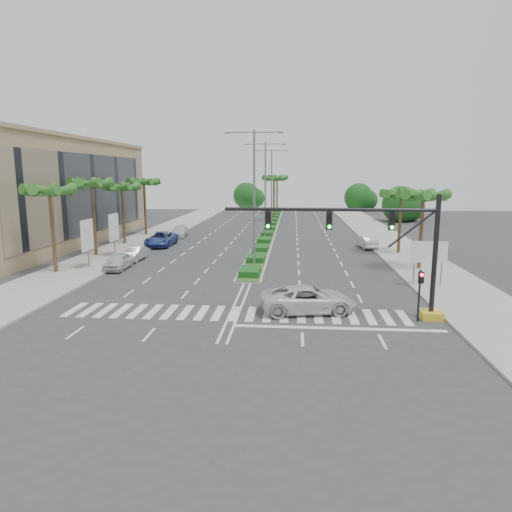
% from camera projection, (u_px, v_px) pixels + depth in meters
% --- Properties ---
extents(ground, '(160.00, 160.00, 0.00)m').
position_uv_depth(ground, '(235.00, 314.00, 27.44)').
color(ground, '#333335').
rests_on(ground, ground).
extents(footpath_right, '(6.00, 120.00, 0.15)m').
position_uv_depth(footpath_right, '(410.00, 257.00, 45.82)').
color(footpath_right, gray).
rests_on(footpath_right, ground).
extents(footpath_left, '(6.00, 120.00, 0.15)m').
position_uv_depth(footpath_left, '(116.00, 252.00, 48.25)').
color(footpath_left, gray).
rests_on(footpath_left, ground).
extents(median, '(2.20, 75.00, 0.20)m').
position_uv_depth(median, '(271.00, 227.00, 71.55)').
color(median, gray).
rests_on(median, ground).
extents(median_grass, '(1.80, 75.00, 0.04)m').
position_uv_depth(median_grass, '(271.00, 226.00, 71.53)').
color(median_grass, '#31561D').
rests_on(median_grass, median).
extents(building, '(12.00, 36.00, 12.00)m').
position_uv_depth(building, '(44.00, 193.00, 53.94)').
color(building, tan).
rests_on(building, ground).
extents(signal_gantry, '(12.60, 1.20, 7.20)m').
position_uv_depth(signal_gantry, '(395.00, 260.00, 26.08)').
color(signal_gantry, gold).
rests_on(signal_gantry, ground).
extents(pedestrian_signal, '(0.28, 0.36, 3.00)m').
position_uv_depth(pedestrian_signal, '(420.00, 287.00, 25.56)').
color(pedestrian_signal, black).
rests_on(pedestrian_signal, ground).
extents(direction_sign, '(2.70, 0.11, 3.40)m').
position_uv_depth(direction_sign, '(429.00, 254.00, 33.76)').
color(direction_sign, slate).
rests_on(direction_sign, ground).
extents(billboard_near, '(0.18, 2.10, 4.35)m').
position_uv_depth(billboard_near, '(87.00, 236.00, 39.84)').
color(billboard_near, slate).
rests_on(billboard_near, ground).
extents(billboard_far, '(0.18, 2.10, 4.35)m').
position_uv_depth(billboard_far, '(114.00, 228.00, 45.72)').
color(billboard_far, slate).
rests_on(billboard_far, ground).
extents(palm_left_near, '(4.57, 4.68, 7.55)m').
position_uv_depth(palm_left_near, '(50.00, 194.00, 37.37)').
color(palm_left_near, brown).
rests_on(palm_left_near, ground).
extents(palm_left_mid, '(4.57, 4.68, 7.95)m').
position_uv_depth(palm_left_mid, '(92.00, 186.00, 45.15)').
color(palm_left_mid, brown).
rests_on(palm_left_mid, ground).
extents(palm_left_far, '(4.57, 4.68, 7.35)m').
position_uv_depth(palm_left_far, '(122.00, 189.00, 53.10)').
color(palm_left_far, brown).
rests_on(palm_left_far, ground).
extents(palm_left_end, '(4.57, 4.68, 7.75)m').
position_uv_depth(palm_left_end, '(144.00, 184.00, 60.87)').
color(palm_left_end, brown).
rests_on(palm_left_end, ground).
extents(palm_right_near, '(4.57, 4.68, 7.05)m').
position_uv_depth(palm_right_near, '(423.00, 199.00, 38.90)').
color(palm_right_near, brown).
rests_on(palm_right_near, ground).
extents(palm_right_far, '(4.57, 4.68, 6.75)m').
position_uv_depth(palm_right_far, '(401.00, 197.00, 46.80)').
color(palm_right_far, brown).
rests_on(palm_right_far, ground).
extents(palm_median_a, '(4.57, 4.68, 8.05)m').
position_uv_depth(palm_median_a, '(274.00, 180.00, 80.09)').
color(palm_median_a, brown).
rests_on(palm_median_a, ground).
extents(palm_median_b, '(4.57, 4.68, 8.05)m').
position_uv_depth(palm_median_b, '(277.00, 179.00, 94.80)').
color(palm_median_b, brown).
rests_on(palm_median_b, ground).
extents(streetlight_near, '(5.10, 0.25, 12.00)m').
position_uv_depth(streetlight_near, '(254.00, 191.00, 39.95)').
color(streetlight_near, slate).
rests_on(streetlight_near, ground).
extents(streetlight_mid, '(5.10, 0.25, 12.00)m').
position_uv_depth(streetlight_mid, '(265.00, 186.00, 55.64)').
color(streetlight_mid, slate).
rests_on(streetlight_mid, ground).
extents(streetlight_far, '(5.10, 0.25, 12.00)m').
position_uv_depth(streetlight_far, '(272.00, 183.00, 71.33)').
color(streetlight_far, slate).
rests_on(streetlight_far, ground).
extents(car_parked_a, '(1.79, 4.25, 1.44)m').
position_uv_depth(car_parked_a, '(118.00, 261.00, 39.96)').
color(car_parked_a, silver).
rests_on(car_parked_a, ground).
extents(car_parked_b, '(1.58, 4.18, 1.36)m').
position_uv_depth(car_parked_b, '(135.00, 254.00, 44.03)').
color(car_parked_b, '#B4B3B8').
rests_on(car_parked_b, ground).
extents(car_parked_c, '(2.78, 5.95, 1.65)m').
position_uv_depth(car_parked_c, '(161.00, 239.00, 52.81)').
color(car_parked_c, '#2F458F').
rests_on(car_parked_c, ground).
extents(car_parked_d, '(2.22, 4.89, 1.39)m').
position_uv_depth(car_parked_d, '(180.00, 231.00, 60.86)').
color(car_parked_d, silver).
rests_on(car_parked_d, ground).
extents(car_crossing, '(6.19, 3.68, 1.61)m').
position_uv_depth(car_crossing, '(308.00, 299.00, 27.64)').
color(car_crossing, silver).
rests_on(car_crossing, ground).
extents(car_right, '(1.92, 4.34, 1.39)m').
position_uv_depth(car_right, '(367.00, 242.00, 51.26)').
color(car_right, silver).
rests_on(car_right, ground).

